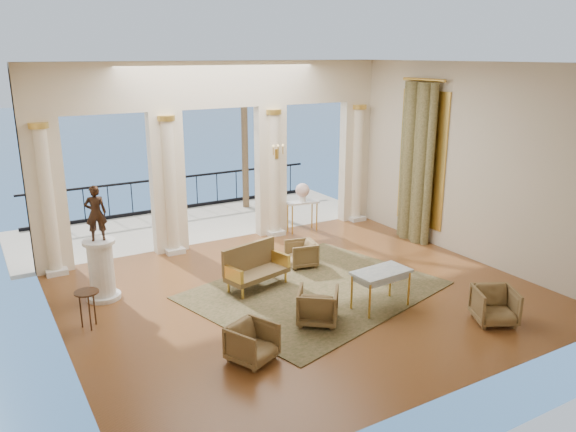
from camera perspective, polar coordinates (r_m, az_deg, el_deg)
floor at (r=11.42m, az=1.45°, el=-7.91°), size 9.00×9.00×0.00m
room_walls at (r=9.66m, az=5.07°, el=5.49°), size 9.00×9.00×9.00m
arcade at (r=13.97m, az=-6.82°, el=7.52°), size 9.00×0.56×4.50m
terrace at (r=16.35m, az=-9.32°, el=-0.79°), size 10.00×3.60×0.10m
balustrade at (r=17.68m, az=-11.28°, el=1.95°), size 9.00×0.06×1.03m
palm_tree at (r=17.19m, az=-4.56°, el=14.23°), size 2.00×2.00×4.50m
sea at (r=69.89m, az=-25.61°, el=5.83°), size 160.00×160.00×0.00m
curtain at (r=14.50m, az=12.90°, el=5.27°), size 0.33×1.40×4.09m
window_frame at (r=14.61m, az=13.46°, el=5.64°), size 0.04×1.60×3.40m
wall_sconce at (r=14.37m, az=-1.12°, el=6.43°), size 0.30×0.11×0.33m
rug at (r=11.58m, az=2.77°, el=-7.53°), size 5.48×4.74×0.02m
armchair_a at (r=9.00m, az=-3.65°, el=-12.56°), size 0.85×0.83×0.67m
armchair_b at (r=10.79m, az=20.28°, el=-8.38°), size 0.93×0.91×0.72m
armchair_c at (r=12.74m, az=1.35°, el=-3.74°), size 0.70×0.73×0.64m
armchair_d at (r=10.15m, az=3.05°, el=-8.92°), size 0.95×0.94×0.72m
settee at (r=11.60m, az=-3.45°, el=-5.13°), size 1.47×0.90×0.91m
game_table at (r=10.71m, az=9.45°, el=-5.89°), size 1.14×0.67×0.75m
pedestal at (r=11.58m, az=-18.42°, el=-5.31°), size 0.66×0.66×1.21m
statue at (r=11.22m, az=-18.95°, el=0.28°), size 0.44×0.33×1.08m
console_table at (r=15.13m, az=1.47°, el=0.96°), size 0.92×0.48×0.83m
urn at (r=15.03m, az=1.48°, el=2.54°), size 0.38×0.38×0.50m
side_table at (r=10.47m, az=-19.76°, el=-7.72°), size 0.42×0.42×0.69m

